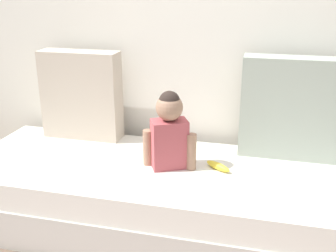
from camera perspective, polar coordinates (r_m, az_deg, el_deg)
The scene contains 7 objects.
ground_plane at distance 2.54m, azimuth -0.11°, elevation -13.74°, with size 12.00×12.00×0.00m, color brown.
back_wall at distance 2.68m, azimuth 2.96°, elevation 15.38°, with size 5.64×0.10×2.40m, color silver.
couch at distance 2.44m, azimuth -0.12°, elevation -9.95°, with size 2.44×0.88×0.39m.
throw_pillow_left at distance 2.77m, azimuth -11.96°, elevation 4.24°, with size 0.52×0.16×0.58m, color #C1B29E.
throw_pillow_right at distance 2.50m, azimuth 16.93°, elevation 2.36°, with size 0.59×0.16×0.60m, color #99A393.
toddler at distance 2.27m, azimuth 0.19°, elevation -0.60°, with size 0.31×0.20×0.45m.
banana at distance 2.33m, azimuth 6.98°, elevation -5.58°, with size 0.17×0.04×0.04m, color yellow.
Camera 1 is at (0.52, -2.05, 1.41)m, focal length 43.78 mm.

